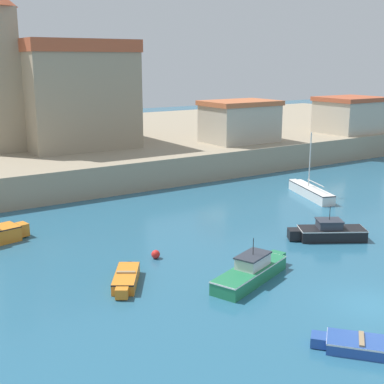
{
  "coord_description": "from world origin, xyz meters",
  "views": [
    {
      "loc": [
        -19.73,
        -14.7,
        11.26
      ],
      "look_at": [
        0.63,
        16.68,
        2.0
      ],
      "focal_mm": 50.0,
      "sensor_mm": 36.0,
      "label": 1
    }
  ],
  "objects_px": {
    "motorboat_green_2": "(252,271)",
    "harbor_shed_near_wharf": "(240,121)",
    "sailboat_white_4": "(310,191)",
    "dinghy_orange_6": "(126,279)",
    "motorboat_black_3": "(329,232)",
    "dinghy_blue_7": "(357,344)",
    "church": "(56,90)",
    "mooring_buoy": "(156,254)",
    "harbor_shed_mid_row": "(350,114)"
  },
  "relations": [
    {
      "from": "dinghy_blue_7",
      "to": "harbor_shed_near_wharf",
      "type": "distance_m",
      "value": 38.86
    },
    {
      "from": "dinghy_orange_6",
      "to": "mooring_buoy",
      "type": "height_order",
      "value": "dinghy_orange_6"
    },
    {
      "from": "motorboat_green_2",
      "to": "church",
      "type": "xyz_separation_m",
      "value": [
        2.07,
        35.0,
        7.75
      ]
    },
    {
      "from": "harbor_shed_near_wharf",
      "to": "harbor_shed_mid_row",
      "type": "height_order",
      "value": "harbor_shed_near_wharf"
    },
    {
      "from": "sailboat_white_4",
      "to": "mooring_buoy",
      "type": "distance_m",
      "value": 18.94
    },
    {
      "from": "church",
      "to": "harbor_shed_mid_row",
      "type": "xyz_separation_m",
      "value": [
        32.8,
        -10.83,
        -3.45
      ]
    },
    {
      "from": "motorboat_black_3",
      "to": "mooring_buoy",
      "type": "bearing_deg",
      "value": 164.37
    },
    {
      "from": "motorboat_green_2",
      "to": "harbor_shed_near_wharf",
      "type": "height_order",
      "value": "harbor_shed_near_wharf"
    },
    {
      "from": "motorboat_black_3",
      "to": "church",
      "type": "height_order",
      "value": "church"
    },
    {
      "from": "motorboat_black_3",
      "to": "dinghy_orange_6",
      "type": "distance_m",
      "value": 14.18
    },
    {
      "from": "dinghy_blue_7",
      "to": "church",
      "type": "relative_size",
      "value": 0.2
    },
    {
      "from": "dinghy_blue_7",
      "to": "church",
      "type": "height_order",
      "value": "church"
    },
    {
      "from": "sailboat_white_4",
      "to": "mooring_buoy",
      "type": "height_order",
      "value": "sailboat_white_4"
    },
    {
      "from": "dinghy_orange_6",
      "to": "motorboat_green_2",
      "type": "bearing_deg",
      "value": -28.17
    },
    {
      "from": "motorboat_green_2",
      "to": "harbor_shed_near_wharf",
      "type": "relative_size",
      "value": 0.78
    },
    {
      "from": "sailboat_white_4",
      "to": "dinghy_orange_6",
      "type": "bearing_deg",
      "value": -159.28
    },
    {
      "from": "motorboat_black_3",
      "to": "mooring_buoy",
      "type": "relative_size",
      "value": 9.57
    },
    {
      "from": "harbor_shed_mid_row",
      "to": "church",
      "type": "bearing_deg",
      "value": 161.73
    },
    {
      "from": "harbor_shed_mid_row",
      "to": "sailboat_white_4",
      "type": "bearing_deg",
      "value": -146.12
    },
    {
      "from": "mooring_buoy",
      "to": "harbor_shed_near_wharf",
      "type": "relative_size",
      "value": 0.07
    },
    {
      "from": "motorboat_green_2",
      "to": "harbor_shed_mid_row",
      "type": "relative_size",
      "value": 0.84
    },
    {
      "from": "church",
      "to": "sailboat_white_4",
      "type": "bearing_deg",
      "value": -60.81
    },
    {
      "from": "harbor_shed_mid_row",
      "to": "dinghy_blue_7",
      "type": "bearing_deg",
      "value": -138.27
    },
    {
      "from": "motorboat_black_3",
      "to": "harbor_shed_near_wharf",
      "type": "bearing_deg",
      "value": 65.42
    },
    {
      "from": "motorboat_green_2",
      "to": "harbor_shed_near_wharf",
      "type": "bearing_deg",
      "value": 53.35
    },
    {
      "from": "motorboat_green_2",
      "to": "church",
      "type": "relative_size",
      "value": 0.38
    },
    {
      "from": "dinghy_blue_7",
      "to": "harbor_shed_mid_row",
      "type": "distance_m",
      "value": 48.18
    },
    {
      "from": "motorboat_green_2",
      "to": "dinghy_blue_7",
      "type": "distance_m",
      "value": 7.82
    },
    {
      "from": "motorboat_green_2",
      "to": "dinghy_orange_6",
      "type": "distance_m",
      "value": 6.56
    },
    {
      "from": "motorboat_green_2",
      "to": "church",
      "type": "distance_m",
      "value": 35.91
    },
    {
      "from": "harbor_shed_near_wharf",
      "to": "dinghy_orange_6",
      "type": "bearing_deg",
      "value": -137.91
    },
    {
      "from": "church",
      "to": "harbor_shed_near_wharf",
      "type": "xyz_separation_m",
      "value": [
        16.8,
        -9.64,
        -3.39
      ]
    },
    {
      "from": "sailboat_white_4",
      "to": "church",
      "type": "distance_m",
      "value": 28.46
    },
    {
      "from": "dinghy_blue_7",
      "to": "harbor_shed_near_wharf",
      "type": "relative_size",
      "value": 0.41
    },
    {
      "from": "sailboat_white_4",
      "to": "dinghy_orange_6",
      "type": "xyz_separation_m",
      "value": [
        -21.2,
        -8.02,
        -0.14
      ]
    },
    {
      "from": "motorboat_green_2",
      "to": "harbor_shed_near_wharf",
      "type": "distance_m",
      "value": 31.91
    },
    {
      "from": "mooring_buoy",
      "to": "dinghy_orange_6",
      "type": "bearing_deg",
      "value": -142.02
    },
    {
      "from": "motorboat_black_3",
      "to": "dinghy_blue_7",
      "type": "xyz_separation_m",
      "value": [
        -9.31,
        -10.19,
        -0.22
      ]
    },
    {
      "from": "motorboat_black_3",
      "to": "harbor_shed_near_wharf",
      "type": "distance_m",
      "value": 25.59
    },
    {
      "from": "harbor_shed_near_wharf",
      "to": "harbor_shed_mid_row",
      "type": "distance_m",
      "value": 16.04
    },
    {
      "from": "dinghy_orange_6",
      "to": "harbor_shed_near_wharf",
      "type": "distance_m",
      "value": 33.53
    },
    {
      "from": "sailboat_white_4",
      "to": "dinghy_blue_7",
      "type": "distance_m",
      "value": 24.97
    },
    {
      "from": "sailboat_white_4",
      "to": "dinghy_blue_7",
      "type": "bearing_deg",
      "value": -130.9
    },
    {
      "from": "mooring_buoy",
      "to": "motorboat_green_2",
      "type": "bearing_deg",
      "value": -64.17
    },
    {
      "from": "motorboat_black_3",
      "to": "harbor_shed_near_wharf",
      "type": "height_order",
      "value": "harbor_shed_near_wharf"
    },
    {
      "from": "motorboat_black_3",
      "to": "harbor_shed_near_wharf",
      "type": "xyz_separation_m",
      "value": [
        10.49,
        22.93,
        4.37
      ]
    },
    {
      "from": "harbor_shed_mid_row",
      "to": "motorboat_black_3",
      "type": "bearing_deg",
      "value": -140.62
    },
    {
      "from": "dinghy_blue_7",
      "to": "church",
      "type": "xyz_separation_m",
      "value": [
        3.0,
        42.76,
        7.99
      ]
    },
    {
      "from": "sailboat_white_4",
      "to": "dinghy_blue_7",
      "type": "xyz_separation_m",
      "value": [
        -16.34,
        -18.87,
        -0.19
      ]
    },
    {
      "from": "dinghy_blue_7",
      "to": "harbor_shed_mid_row",
      "type": "xyz_separation_m",
      "value": [
        35.8,
        31.93,
        4.53
      ]
    }
  ]
}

